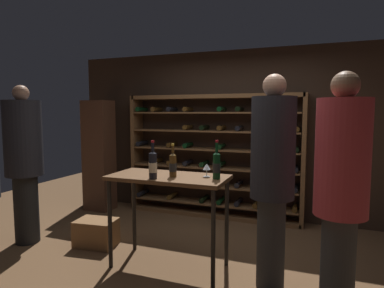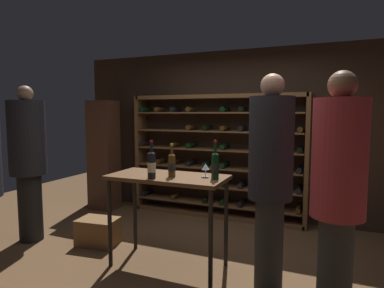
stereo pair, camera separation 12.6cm
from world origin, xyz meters
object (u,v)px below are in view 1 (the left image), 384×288
wine_rack (214,157)px  tasting_table (169,187)px  display_cabinet (99,156)px  wine_bottle_amber_reserve (153,165)px  person_guest_blue_shirt (272,171)px  wine_crate (96,233)px  person_guest_plum_blouse (24,157)px  wine_bottle_red_label (173,165)px  wine_glass_stemmed_right (207,167)px  person_host_in_suit (341,184)px  wine_bottle_black_capsule (217,165)px

wine_rack → tasting_table: 1.82m
display_cabinet → wine_bottle_amber_reserve: display_cabinet is taller
person_guest_blue_shirt → wine_crate: (-2.14, 0.21, -0.94)m
tasting_table → person_guest_blue_shirt: (1.07, -0.03, 0.24)m
person_guest_plum_blouse → wine_bottle_red_label: (2.03, -0.01, 0.01)m
wine_bottle_red_label → wine_glass_stemmed_right: bearing=21.5°
wine_rack → person_host_in_suit: (1.68, -2.14, 0.14)m
tasting_table → wine_bottle_red_label: size_ratio=3.60×
wine_glass_stemmed_right → wine_bottle_black_capsule: bearing=-27.9°
wine_crate → wine_bottle_black_capsule: 1.87m
display_cabinet → wine_bottle_black_capsule: bearing=-30.6°
person_guest_blue_shirt → wine_crate: bearing=102.4°
wine_bottle_black_capsule → wine_glass_stemmed_right: bearing=152.1°
person_guest_plum_blouse → wine_bottle_amber_reserve: bearing=17.5°
person_guest_plum_blouse → wine_crate: size_ratio=4.12×
tasting_table → wine_bottle_black_capsule: wine_bottle_black_capsule is taller
wine_rack → display_cabinet: size_ratio=1.51×
wine_crate → wine_bottle_black_capsule: wine_bottle_black_capsule is taller
person_guest_plum_blouse → display_cabinet: 1.54m
wine_bottle_black_capsule → wine_glass_stemmed_right: size_ratio=2.82×
wine_rack → person_host_in_suit: 2.73m
person_guest_blue_shirt → display_cabinet: (-3.05, 1.53, -0.19)m
person_guest_plum_blouse → person_guest_blue_shirt: bearing=22.8°
person_host_in_suit → wine_bottle_red_label: (-1.55, 0.28, 0.02)m
wine_rack → tasting_table: wine_rack is taller
wine_bottle_red_label → wine_glass_stemmed_right: (0.32, 0.13, -0.03)m
wine_bottle_amber_reserve → tasting_table: bearing=71.0°
tasting_table → wine_bottle_amber_reserve: bearing=-109.0°
wine_glass_stemmed_right → person_guest_blue_shirt: bearing=-9.6°
tasting_table → wine_bottle_red_label: bearing=-32.8°
person_guest_plum_blouse → wine_crate: (0.89, 0.22, -0.93)m
wine_bottle_amber_reserve → wine_glass_stemmed_right: (0.47, 0.29, -0.04)m
person_host_in_suit → wine_bottle_red_label: bearing=145.4°
wine_rack → wine_crate: size_ratio=5.78×
wine_crate → wine_bottle_black_capsule: size_ratio=1.24×
person_host_in_suit → display_cabinet: 4.04m
person_guest_blue_shirt → wine_bottle_red_label: 0.99m
person_guest_blue_shirt → wine_bottle_red_label: (-0.99, -0.01, 0.00)m
tasting_table → wine_glass_stemmed_right: 0.46m
display_cabinet → wine_bottle_red_label: (2.05, -1.54, 0.19)m
wine_bottle_red_label → wine_bottle_black_capsule: bearing=7.7°
person_guest_blue_shirt → wine_glass_stemmed_right: size_ratio=14.52×
person_guest_blue_shirt → wine_bottle_amber_reserve: 1.15m
person_guest_plum_blouse → wine_bottle_amber_reserve: 1.90m
wine_rack → person_guest_plum_blouse: size_ratio=1.40×
display_cabinet → wine_bottle_black_capsule: (2.50, -1.48, 0.20)m
person_guest_plum_blouse → wine_rack: bearing=67.0°
person_guest_plum_blouse → wine_bottle_amber_reserve: person_guest_plum_blouse is taller
person_guest_blue_shirt → person_host_in_suit: 0.63m
wine_rack → wine_crate: wine_rack is taller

